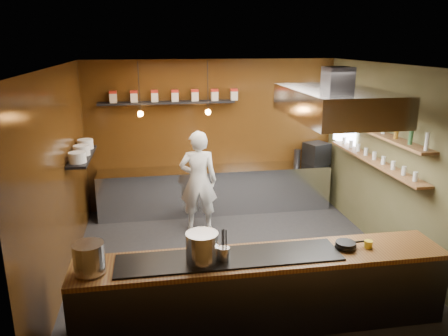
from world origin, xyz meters
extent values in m
plane|color=#232326|center=(0.00, 0.00, 0.00)|extent=(5.00, 5.00, 0.00)
plane|color=#341B09|center=(0.00, 2.50, 1.50)|extent=(5.00, 0.00, 5.00)
plane|color=#341B09|center=(-2.50, 0.00, 1.50)|extent=(0.00, 5.00, 5.00)
plane|color=#4A4A2A|center=(2.50, 0.00, 1.50)|extent=(0.00, 5.00, 5.00)
plane|color=silver|center=(0.00, 0.00, 3.00)|extent=(5.00, 5.00, 0.00)
plane|color=white|center=(2.45, 1.70, 1.90)|extent=(0.00, 1.00, 1.00)
cube|color=silver|center=(0.00, 2.17, 0.45)|extent=(4.60, 0.65, 0.90)
cube|color=#38383D|center=(0.00, -1.60, 0.43)|extent=(4.40, 0.70, 0.86)
cube|color=brown|center=(0.00, -1.60, 0.89)|extent=(4.40, 0.72, 0.06)
cube|color=black|center=(-0.40, -1.60, 0.93)|extent=(2.60, 0.55, 0.02)
cube|color=black|center=(-0.90, 2.36, 2.20)|extent=(2.60, 0.26, 0.04)
cube|color=black|center=(-2.34, 1.00, 1.55)|extent=(0.30, 1.40, 0.04)
cube|color=olive|center=(2.34, 0.30, 1.92)|extent=(0.26, 2.80, 0.04)
cube|color=olive|center=(2.34, 0.30, 1.45)|extent=(0.26, 2.80, 0.04)
cube|color=#38383D|center=(1.30, -0.40, 2.85)|extent=(0.35, 0.35, 0.30)
cube|color=silver|center=(1.30, -0.40, 2.50)|extent=(1.20, 2.00, 0.40)
cube|color=white|center=(1.30, -0.40, 2.29)|extent=(1.00, 1.80, 0.02)
cylinder|color=black|center=(-1.40, 1.70, 2.55)|extent=(0.01, 0.01, 0.90)
sphere|color=orange|center=(-1.40, 1.70, 2.10)|extent=(0.10, 0.10, 0.10)
cylinder|color=black|center=(-0.20, 1.70, 2.55)|extent=(0.01, 0.01, 0.90)
sphere|color=orange|center=(-0.20, 1.70, 2.10)|extent=(0.10, 0.10, 0.10)
cube|color=#BEB29E|center=(-1.90, 2.36, 2.31)|extent=(0.13, 0.13, 0.17)
cube|color=#9E1E13|center=(-1.90, 2.36, 2.42)|extent=(0.13, 0.13, 0.05)
cube|color=#BEB29E|center=(-1.52, 2.36, 2.31)|extent=(0.13, 0.13, 0.17)
cube|color=#9E1E13|center=(-1.52, 2.36, 2.42)|extent=(0.13, 0.13, 0.05)
cube|color=#BEB29E|center=(-1.13, 2.36, 2.31)|extent=(0.13, 0.13, 0.17)
cube|color=#9E1E13|center=(-1.13, 2.36, 2.42)|extent=(0.13, 0.13, 0.05)
cube|color=#BEB29E|center=(-0.75, 2.36, 2.31)|extent=(0.13, 0.13, 0.17)
cube|color=#9E1E13|center=(-0.75, 2.36, 2.42)|extent=(0.14, 0.13, 0.05)
cube|color=#BEB29E|center=(-0.37, 2.36, 2.31)|extent=(0.13, 0.13, 0.17)
cube|color=#9E1E13|center=(-0.37, 2.36, 2.42)|extent=(0.14, 0.13, 0.05)
cube|color=#BEB29E|center=(0.02, 2.36, 2.31)|extent=(0.13, 0.13, 0.17)
cube|color=#9E1E13|center=(0.02, 2.36, 2.42)|extent=(0.14, 0.13, 0.05)
cube|color=#BEB29E|center=(0.40, 2.36, 2.31)|extent=(0.13, 0.13, 0.17)
cube|color=#9E1E13|center=(0.40, 2.36, 2.42)|extent=(0.14, 0.13, 0.05)
cylinder|color=white|center=(-2.34, 0.55, 1.65)|extent=(0.26, 0.26, 0.16)
cylinder|color=white|center=(-2.34, 1.00, 1.65)|extent=(0.26, 0.26, 0.16)
cylinder|color=white|center=(-2.34, 1.45, 1.65)|extent=(0.26, 0.26, 0.16)
cylinder|color=silver|center=(2.34, -1.00, 2.06)|extent=(0.06, 0.06, 0.24)
cylinder|color=#2D5933|center=(2.34, -0.63, 2.06)|extent=(0.06, 0.06, 0.24)
cylinder|color=#8C601E|center=(2.34, -0.26, 2.06)|extent=(0.06, 0.06, 0.24)
cylinder|color=silver|center=(2.34, 0.11, 2.06)|extent=(0.06, 0.06, 0.24)
cylinder|color=#2D5933|center=(2.34, 0.49, 2.06)|extent=(0.06, 0.06, 0.24)
cylinder|color=#8C601E|center=(2.34, 0.86, 2.06)|extent=(0.06, 0.06, 0.24)
cylinder|color=silver|center=(2.34, 1.23, 2.06)|extent=(0.06, 0.06, 0.24)
cylinder|color=#2D5933|center=(2.34, 1.60, 2.06)|extent=(0.06, 0.06, 0.24)
cylinder|color=silver|center=(2.34, -0.85, 1.53)|extent=(0.07, 0.07, 0.13)
cylinder|color=silver|center=(2.34, -0.56, 1.53)|extent=(0.07, 0.07, 0.13)
cylinder|color=silver|center=(2.34, -0.28, 1.53)|extent=(0.07, 0.07, 0.13)
cylinder|color=silver|center=(2.34, 0.01, 1.53)|extent=(0.07, 0.07, 0.13)
cylinder|color=silver|center=(2.34, 0.30, 1.53)|extent=(0.07, 0.07, 0.13)
cylinder|color=silver|center=(2.34, 0.59, 1.53)|extent=(0.07, 0.07, 0.13)
cylinder|color=silver|center=(2.34, 0.87, 1.53)|extent=(0.07, 0.07, 0.13)
cylinder|color=silver|center=(2.34, 1.16, 1.53)|extent=(0.07, 0.07, 0.13)
cylinder|color=silver|center=(2.34, 1.45, 1.53)|extent=(0.07, 0.07, 0.13)
cylinder|color=silver|center=(-1.94, -1.68, 1.10)|extent=(0.44, 0.44, 0.33)
cylinder|color=#B3B5BA|center=(-0.72, -1.65, 1.11)|extent=(0.42, 0.42, 0.34)
cylinder|color=#B6B9BE|center=(-0.48, -1.68, 1.02)|extent=(0.17, 0.17, 0.16)
cylinder|color=black|center=(1.03, -1.59, 0.96)|extent=(0.26, 0.26, 0.03)
cylinder|color=black|center=(1.03, -1.59, 0.99)|extent=(0.24, 0.24, 0.03)
cylinder|color=black|center=(1.23, -1.57, 0.99)|extent=(0.18, 0.04, 0.02)
cylinder|color=gold|center=(1.31, -1.61, 0.96)|extent=(0.13, 0.13, 0.09)
cube|color=black|center=(2.10, 2.18, 1.12)|extent=(0.54, 0.53, 0.43)
imported|color=white|center=(-0.44, 1.33, 0.92)|extent=(0.71, 0.50, 1.84)
camera|label=1|loc=(-1.22, -6.07, 3.33)|focal=35.00mm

